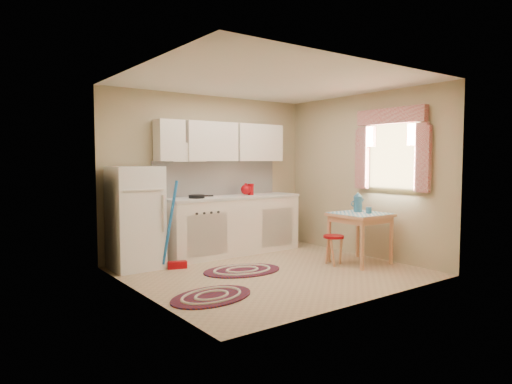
# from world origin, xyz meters

# --- Properties ---
(room_shell) EXTENTS (3.64, 3.60, 2.52)m
(room_shell) POSITION_xyz_m (0.16, 0.24, 1.60)
(room_shell) COLOR tan
(room_shell) RESTS_ON ground
(fridge) EXTENTS (0.65, 0.60, 1.40)m
(fridge) POSITION_xyz_m (-1.39, 1.25, 0.70)
(fridge) COLOR white
(fridge) RESTS_ON ground
(broom) EXTENTS (0.30, 0.20, 1.20)m
(broom) POSITION_xyz_m (-0.94, 0.90, 0.60)
(broom) COLOR blue
(broom) RESTS_ON ground
(base_cabinets) EXTENTS (2.25, 0.60, 0.88)m
(base_cabinets) POSITION_xyz_m (0.23, 1.30, 0.44)
(base_cabinets) COLOR white
(base_cabinets) RESTS_ON ground
(countertop) EXTENTS (2.27, 0.62, 0.04)m
(countertop) POSITION_xyz_m (0.23, 1.30, 0.90)
(countertop) COLOR silver
(countertop) RESTS_ON base_cabinets
(frying_pan) EXTENTS (0.28, 0.28, 0.05)m
(frying_pan) POSITION_xyz_m (-0.44, 1.25, 0.94)
(frying_pan) COLOR black
(frying_pan) RESTS_ON countertop
(red_kettle) EXTENTS (0.18, 0.16, 0.18)m
(red_kettle) POSITION_xyz_m (0.49, 1.30, 1.01)
(red_kettle) COLOR #9B050B
(red_kettle) RESTS_ON countertop
(red_canister) EXTENTS (0.13, 0.13, 0.16)m
(red_canister) POSITION_xyz_m (0.59, 1.30, 1.00)
(red_canister) COLOR #9B050B
(red_canister) RESTS_ON countertop
(table) EXTENTS (0.72, 0.72, 0.72)m
(table) POSITION_xyz_m (1.34, -0.35, 0.36)
(table) COLOR tan
(table) RESTS_ON ground
(stool) EXTENTS (0.32, 0.32, 0.42)m
(stool) POSITION_xyz_m (0.95, -0.21, 0.21)
(stool) COLOR #9B050B
(stool) RESTS_ON ground
(coffee_pot) EXTENTS (0.19, 0.18, 0.31)m
(coffee_pot) POSITION_xyz_m (1.42, -0.23, 0.88)
(coffee_pot) COLOR #295E7F
(coffee_pot) RESTS_ON table
(mug) EXTENTS (0.09, 0.09, 0.10)m
(mug) POSITION_xyz_m (1.40, -0.45, 0.77)
(mug) COLOR #295E7F
(mug) RESTS_ON table
(rug_center) EXTENTS (1.18, 0.89, 0.02)m
(rug_center) POSITION_xyz_m (-0.31, 0.25, 0.01)
(rug_center) COLOR #65170B
(rug_center) RESTS_ON ground
(rug_left) EXTENTS (1.10, 0.84, 0.02)m
(rug_left) POSITION_xyz_m (-1.24, -0.51, 0.01)
(rug_left) COLOR #65170B
(rug_left) RESTS_ON ground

